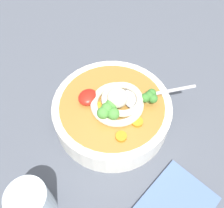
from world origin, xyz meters
The scene contains 12 objects.
table_slab centered at (0.00, 0.00, 1.44)cm, with size 136.00×136.00×2.87cm, color #474C56.
soup_bowl centered at (-1.31, 1.13, 6.35)cm, with size 26.84×26.84×6.73cm.
noodle_pile centered at (-0.74, -0.25, 11.23)cm, with size 12.93×12.68×5.20cm.
soup_spoon centered at (3.50, -2.60, 10.40)cm, with size 15.68×13.23×1.60cm.
chili_sauce_dollop centered at (-3.78, 6.00, 10.64)cm, with size 4.60×4.14×2.07cm, color red.
broccoli_floret_near_spoon centered at (4.35, -4.86, 11.60)cm, with size 4.02×3.46×3.18cm.
broccoli_floret_beside_noodles centered at (-4.38, -0.62, 12.15)cm, with size 5.13×4.41×4.05cm.
carrot_slice_beside_chili centered at (-6.61, -5.52, 9.99)cm, with size 2.35×2.35×0.77cm, color orange.
carrot_slice_extra_b centered at (-3.80, 2.78, 9.81)cm, with size 2.45×2.45×0.41cm, color orange.
carrot_slice_front centered at (-1.73, -6.04, 9.97)cm, with size 2.45×2.45×0.73cm, color orange.
drinking_glass centered at (-26.47, -0.88, 7.93)cm, with size 7.18×7.18×10.13cm, color silver.
folded_napkin centered at (-9.26, -21.21, 3.27)cm, with size 15.13×11.76×0.80cm, color #4C6693.
Camera 1 is at (-25.92, -18.79, 54.64)cm, focal length 39.70 mm.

